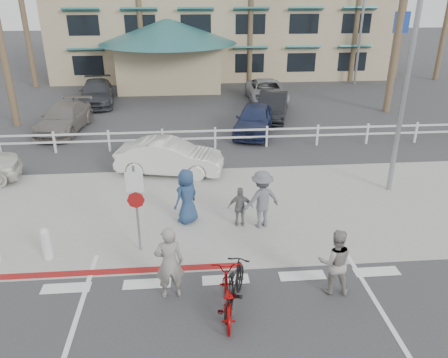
{
  "coord_description": "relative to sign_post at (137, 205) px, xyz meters",
  "views": [
    {
      "loc": [
        -0.83,
        -8.53,
        6.93
      ],
      "look_at": [
        0.22,
        3.61,
        1.5
      ],
      "focal_mm": 35.0,
      "sensor_mm": 36.0,
      "label": 1
    }
  ],
  "objects": [
    {
      "name": "lot_car_2",
      "position": [
        4.84,
        10.39,
        -0.71
      ],
      "size": [
        2.92,
        4.64,
        1.47
      ],
      "primitive_type": "imported",
      "rotation": [
        0.0,
        0.0,
        -0.29
      ],
      "color": "#1F284D",
      "rests_on": "ground"
    },
    {
      "name": "lot_car_5",
      "position": [
        6.57,
        16.75,
        -0.76
      ],
      "size": [
        2.37,
        4.99,
        1.38
      ],
      "primitive_type": "imported",
      "rotation": [
        0.0,
        0.0,
        -0.02
      ],
      "color": "gray",
      "rests_on": "ground"
    },
    {
      "name": "ground",
      "position": [
        2.3,
        -2.2,
        -1.45
      ],
      "size": [
        140.0,
        140.0,
        0.0
      ],
      "primitive_type": "plane",
      "color": "#333335"
    },
    {
      "name": "parking_lot",
      "position": [
        2.3,
        15.8,
        -1.45
      ],
      "size": [
        50.0,
        16.0,
        0.01
      ],
      "primitive_type": "cube",
      "color": "#333335",
      "rests_on": "ground"
    },
    {
      "name": "streetlight_0",
      "position": [
        8.8,
        3.3,
        3.05
      ],
      "size": [
        0.6,
        2.0,
        9.0
      ],
      "primitive_type": null,
      "color": "gray",
      "rests_on": "ground"
    },
    {
      "name": "lot_car_1",
      "position": [
        -4.86,
        11.61,
        -0.77
      ],
      "size": [
        2.47,
        4.88,
        1.36
      ],
      "primitive_type": "imported",
      "rotation": [
        0.0,
        0.0,
        -0.13
      ],
      "color": "slate",
      "rests_on": "ground"
    },
    {
      "name": "pedestrian_child",
      "position": [
        3.0,
        1.12,
        -0.79
      ],
      "size": [
        0.79,
        0.38,
        1.32
      ],
      "primitive_type": "imported",
      "rotation": [
        0.0,
        0.0,
        3.07
      ],
      "color": "slate",
      "rests_on": "ground"
    },
    {
      "name": "cross_street",
      "position": [
        2.3,
        6.3,
        -1.45
      ],
      "size": [
        40.0,
        5.0,
        0.01
      ],
      "primitive_type": "cube",
      "color": "#333335",
      "rests_on": "ground"
    },
    {
      "name": "pedestrian_b",
      "position": [
        1.36,
        1.53,
        -0.56
      ],
      "size": [
        1.03,
        1.01,
        1.79
      ],
      "primitive_type": "imported",
      "rotation": [
        0.0,
        0.0,
        3.9
      ],
      "color": "navy",
      "rests_on": "ground"
    },
    {
      "name": "sidewalk_plaza",
      "position": [
        2.3,
        2.3,
        -1.44
      ],
      "size": [
        22.0,
        7.0,
        0.01
      ],
      "primitive_type": "cube",
      "color": "gray",
      "rests_on": "ground"
    },
    {
      "name": "rider_red",
      "position": [
        0.92,
        -2.09,
        -0.5
      ],
      "size": [
        0.75,
        0.54,
        1.9
      ],
      "primitive_type": "imported",
      "rotation": [
        0.0,
        0.0,
        3.27
      ],
      "color": "gray",
      "rests_on": "ground"
    },
    {
      "name": "curb_red",
      "position": [
        -0.7,
        -1.0,
        -1.44
      ],
      "size": [
        7.0,
        0.25,
        0.02
      ],
      "primitive_type": "cube",
      "color": "maroon",
      "rests_on": "ground"
    },
    {
      "name": "building",
      "position": [
        4.3,
        28.8,
        4.2
      ],
      "size": [
        28.0,
        16.0,
        11.3
      ],
      "primitive_type": null,
      "color": "tan",
      "rests_on": "ground"
    },
    {
      "name": "bike_red",
      "position": [
        2.21,
        -2.83,
        -0.95
      ],
      "size": [
        0.75,
        1.94,
        1.0
      ],
      "primitive_type": "imported",
      "rotation": [
        0.0,
        0.0,
        3.1
      ],
      "color": "#830303",
      "rests_on": "ground"
    },
    {
      "name": "lot_car_3",
      "position": [
        6.24,
        12.96,
        -0.73
      ],
      "size": [
        2.58,
        4.59,
        1.43
      ],
      "primitive_type": "imported",
      "rotation": [
        0.0,
        0.0,
        -0.26
      ],
      "color": "black",
      "rests_on": "ground"
    },
    {
      "name": "sign_post",
      "position": [
        0.0,
        0.0,
        0.0
      ],
      "size": [
        0.5,
        0.1,
        2.9
      ],
      "primitive_type": null,
      "color": "gray",
      "rests_on": "ground"
    },
    {
      "name": "lot_car_4",
      "position": [
        -4.18,
        17.17,
        -0.73
      ],
      "size": [
        2.62,
        5.17,
        1.44
      ],
      "primitive_type": "imported",
      "rotation": [
        0.0,
        0.0,
        0.13
      ],
      "color": "#2F3136",
      "rests_on": "ground"
    },
    {
      "name": "bike_black",
      "position": [
        2.42,
        -2.56,
        -0.9
      ],
      "size": [
        1.11,
        1.9,
        1.1
      ],
      "primitive_type": "imported",
      "rotation": [
        0.0,
        0.0,
        2.8
      ],
      "color": "black",
      "rests_on": "ground"
    },
    {
      "name": "pedestrian_a",
      "position": [
        3.64,
        1.05,
        -0.52
      ],
      "size": [
        1.37,
        1.05,
        1.86
      ],
      "primitive_type": "imported",
      "rotation": [
        0.0,
        0.0,
        3.48
      ],
      "color": "slate",
      "rests_on": "ground"
    },
    {
      "name": "rider_black",
      "position": [
        4.88,
        -2.25,
        -0.59
      ],
      "size": [
        0.91,
        0.76,
        1.71
      ],
      "primitive_type": "imported",
      "rotation": [
        0.0,
        0.0,
        3.01
      ],
      "color": "gray",
      "rests_on": "ground"
    },
    {
      "name": "streetlight_1",
      "position": [
        14.3,
        21.8,
        3.3
      ],
      "size": [
        0.6,
        2.0,
        9.5
      ],
      "primitive_type": null,
      "color": "gray",
      "rests_on": "ground"
    },
    {
      "name": "info_sign",
      "position": [
        16.3,
        19.8,
        1.35
      ],
      "size": [
        1.2,
        0.16,
        5.6
      ],
      "primitive_type": null,
      "color": "navy",
      "rests_on": "ground"
    },
    {
      "name": "rail_fence",
      "position": [
        2.8,
        8.3,
        -0.95
      ],
      "size": [
        29.4,
        0.16,
        1.0
      ],
      "primitive_type": null,
      "color": "silver",
      "rests_on": "ground"
    },
    {
      "name": "car_white_sedan",
      "position": [
        0.7,
        5.55,
        -0.76
      ],
      "size": [
        4.39,
        2.25,
        1.38
      ],
      "primitive_type": "imported",
      "rotation": [
        0.0,
        0.0,
        1.37
      ],
      "color": "silver",
      "rests_on": "ground"
    },
    {
      "name": "bollard_0",
      "position": [
        -2.5,
        -0.2,
        -0.97
      ],
      "size": [
        0.26,
        0.26,
        0.95
      ],
      "primitive_type": null,
      "color": "silver",
      "rests_on": "ground"
    }
  ]
}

